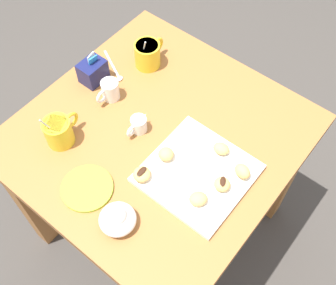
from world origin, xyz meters
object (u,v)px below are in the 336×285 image
cream_pitcher_white (110,90)px  beignet_0 (221,149)px  beignet_3 (142,174)px  pastry_plate_square (197,173)px  sugar_caddy (93,71)px  beignet_1 (166,154)px  beignet_4 (242,171)px  dining_table (158,156)px  ice_cream_bowl (117,219)px  beignet_2 (222,184)px  saucer_lime_left (87,188)px  coffee_mug_yellow_left (59,131)px  beignet_5 (198,199)px  chocolate_sauce_pitcher (138,124)px  coffee_mug_yellow_right (148,54)px

cream_pitcher_white → beignet_0: cream_pitcher_white is taller
beignet_3 → pastry_plate_square: bearing=-45.2°
sugar_caddy → beignet_1: 0.42m
cream_pitcher_white → beignet_4: 0.52m
dining_table → beignet_0: 0.28m
ice_cream_bowl → sugar_caddy: bearing=51.3°
dining_table → cream_pitcher_white: size_ratio=8.26×
beignet_0 → beignet_2: 0.12m
pastry_plate_square → saucer_lime_left: bearing=137.3°
coffee_mug_yellow_left → ice_cream_bowl: 0.35m
pastry_plate_square → beignet_5: beignet_5 is taller
dining_table → beignet_3: beignet_3 is taller
dining_table → beignet_5: beignet_5 is taller
beignet_0 → beignet_2: beignet_2 is taller
saucer_lime_left → beignet_3: 0.17m
saucer_lime_left → beignet_3: beignet_3 is taller
cream_pitcher_white → beignet_1: size_ratio=2.15×
coffee_mug_yellow_left → beignet_2: (0.17, -0.50, -0.02)m
chocolate_sauce_pitcher → beignet_3: size_ratio=1.69×
beignet_1 → chocolate_sauce_pitcher: bearing=76.3°
ice_cream_bowl → beignet_2: size_ratio=2.16×
beignet_4 → sugar_caddy: bearing=89.5°
saucer_lime_left → beignet_1: 0.26m
pastry_plate_square → beignet_1: (-0.02, 0.11, 0.03)m
pastry_plate_square → beignet_1: size_ratio=6.17×
beignet_1 → beignet_2: bearing=-83.0°
cream_pitcher_white → sugar_caddy: size_ratio=0.99×
pastry_plate_square → coffee_mug_yellow_left: coffee_mug_yellow_left is taller
saucer_lime_left → coffee_mug_yellow_left: bearing=68.3°
sugar_caddy → coffee_mug_yellow_right: bearing=-29.6°
ice_cream_bowl → saucer_lime_left: 0.15m
sugar_caddy → beignet_1: sugar_caddy is taller
saucer_lime_left → dining_table: bearing=-6.7°
pastry_plate_square → beignet_5: (-0.08, -0.06, 0.02)m
dining_table → beignet_2: (-0.04, -0.28, 0.18)m
beignet_0 → chocolate_sauce_pitcher: bearing=108.8°
coffee_mug_yellow_left → beignet_2: 0.53m
beignet_2 → coffee_mug_yellow_right: bearing=63.1°
chocolate_sauce_pitcher → beignet_2: chocolate_sauce_pitcher is taller
beignet_4 → pastry_plate_square: bearing=125.0°
dining_table → cream_pitcher_white: 0.29m
pastry_plate_square → coffee_mug_yellow_left: 0.45m
ice_cream_bowl → beignet_3: ice_cream_bowl is taller
sugar_caddy → beignet_3: (-0.20, -0.40, -0.01)m
chocolate_sauce_pitcher → beignet_2: bearing=-91.9°
coffee_mug_yellow_right → sugar_caddy: size_ratio=1.34×
beignet_2 → beignet_3: (-0.12, 0.20, -0.00)m
beignet_4 → beignet_1: bearing=114.0°
beignet_0 → cream_pitcher_white: bearing=96.2°
pastry_plate_square → chocolate_sauce_pitcher: bearing=86.6°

